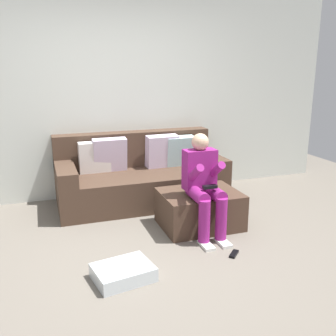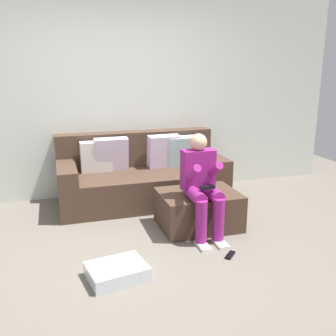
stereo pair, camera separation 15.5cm
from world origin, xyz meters
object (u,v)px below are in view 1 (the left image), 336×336
(ottoman, at_px, (200,209))
(storage_bin, at_px, (123,273))
(couch_sectional, at_px, (140,176))
(person_seated, at_px, (204,183))
(remote_near_ottoman, at_px, (234,254))

(ottoman, relative_size, storage_bin, 1.79)
(couch_sectional, height_order, person_seated, person_seated)
(couch_sectional, relative_size, remote_near_ottoman, 13.88)
(person_seated, distance_m, remote_near_ottoman, 0.75)
(ottoman, relative_size, person_seated, 0.80)
(ottoman, distance_m, storage_bin, 1.30)
(ottoman, xyz_separation_m, person_seated, (-0.05, -0.20, 0.36))
(couch_sectional, xyz_separation_m, remote_near_ottoman, (0.43, -1.72, -0.32))
(couch_sectional, bearing_deg, person_seated, -73.68)
(person_seated, xyz_separation_m, storage_bin, (-0.97, -0.59, -0.49))
(person_seated, height_order, remote_near_ottoman, person_seated)
(storage_bin, bearing_deg, remote_near_ottoman, 3.65)
(ottoman, bearing_deg, storage_bin, -142.37)
(couch_sectional, bearing_deg, storage_bin, -109.13)
(person_seated, distance_m, storage_bin, 1.24)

